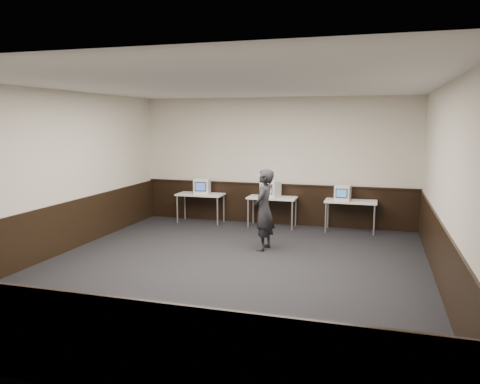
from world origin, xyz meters
name	(u,v)px	position (x,y,z in m)	size (l,w,h in m)	color
floor	(227,270)	(0.00, 0.00, 0.00)	(8.00, 8.00, 0.00)	black
ceiling	(227,85)	(0.00, 0.00, 3.20)	(8.00, 8.00, 0.00)	white
back_wall	(276,161)	(0.00, 4.00, 1.60)	(7.00, 7.00, 0.00)	beige
front_wall	(90,232)	(0.00, -4.00, 1.60)	(7.00, 7.00, 0.00)	beige
left_wall	(54,174)	(-3.50, 0.00, 1.60)	(8.00, 8.00, 0.00)	beige
right_wall	(448,188)	(3.50, 0.00, 1.60)	(8.00, 8.00, 0.00)	beige
wainscot_back	(275,204)	(0.00, 3.98, 0.50)	(6.98, 0.04, 1.00)	black
wainscot_front	(97,345)	(0.00, -3.98, 0.50)	(6.98, 0.04, 1.00)	black
wainscot_left	(59,229)	(-3.48, 0.00, 0.50)	(0.04, 7.98, 1.00)	black
wainscot_right	(442,258)	(3.48, 0.00, 0.50)	(0.04, 7.98, 1.00)	black
wainscot_rail	(275,184)	(0.00, 3.96, 1.02)	(6.98, 0.06, 0.04)	black
desk_left	(200,196)	(-1.90, 3.60, 0.68)	(1.20, 0.60, 0.75)	white
desk_center	(272,200)	(0.00, 3.60, 0.68)	(1.20, 0.60, 0.75)	white
desk_right	(351,204)	(1.90, 3.60, 0.68)	(1.20, 0.60, 0.75)	white
emac_left	(202,186)	(-1.84, 3.58, 0.95)	(0.46, 0.47, 0.39)	white
emac_center	(270,189)	(-0.05, 3.61, 0.95)	(0.49, 0.51, 0.40)	white
emac_right	(343,193)	(1.71, 3.56, 0.93)	(0.38, 0.41, 0.36)	white
person	(264,210)	(0.30, 1.48, 0.83)	(0.60, 0.40, 1.65)	black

